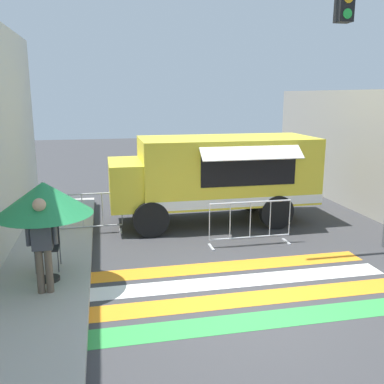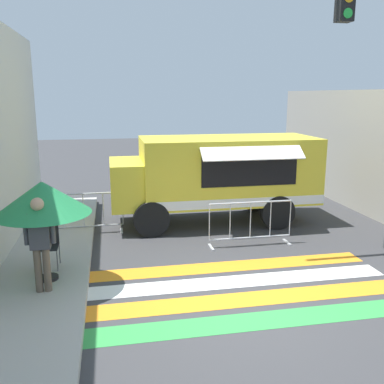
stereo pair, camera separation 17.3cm
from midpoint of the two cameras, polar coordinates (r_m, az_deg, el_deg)
name	(u,v)px [view 2 (the right image)]	position (r m, az deg, el deg)	size (l,w,h in m)	color
ground_plane	(244,304)	(7.84, 7.56, -14.59)	(60.00, 60.00, 0.00)	#38383A
crosswalk_painted	(235,290)	(8.29, 6.36, -12.91)	(6.40, 2.84, 0.01)	green
food_truck	(213,173)	(12.09, 3.20, 2.58)	(5.73, 2.59, 2.43)	yellow
traffic_signal_pole	(370,56)	(10.34, 23.10, 16.40)	(4.68, 0.29, 6.57)	#515456
patio_umbrella	(43,198)	(8.21, -18.74, -0.76)	(1.74, 1.74, 1.90)	black
folding_chair	(47,242)	(9.16, -18.25, -6.36)	(0.45, 0.45, 0.86)	#4C4C51
vendor_person	(40,239)	(7.89, -19.01, -5.93)	(0.53, 0.23, 1.72)	brown
barricade_front	(250,224)	(10.48, 8.26, -4.22)	(2.06, 0.44, 1.10)	#B7BABF
barricade_side	(84,214)	(11.58, -13.83, -2.81)	(2.06, 0.44, 1.10)	#B7BABF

